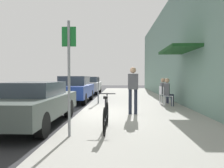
{
  "coord_description": "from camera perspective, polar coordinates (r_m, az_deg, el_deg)",
  "views": [
    {
      "loc": [
        1.54,
        -8.06,
        1.47
      ],
      "look_at": [
        1.03,
        6.41,
        0.99
      ],
      "focal_mm": 35.09,
      "sensor_mm": 36.0,
      "label": 1
    }
  ],
  "objects": [
    {
      "name": "parked_car_0",
      "position": [
        7.06,
        -20.03,
        -4.54
      ],
      "size": [
        1.8,
        4.4,
        1.31
      ],
      "color": "#47514C",
      "rests_on": "ground_plane"
    },
    {
      "name": "pedestrian_standing",
      "position": [
        7.91,
        5.49,
        -0.66
      ],
      "size": [
        0.36,
        0.22,
        1.7
      ],
      "color": "#232838",
      "rests_on": "sidewalk_slab"
    },
    {
      "name": "seated_patron_1",
      "position": [
        11.44,
        13.42,
        -1.45
      ],
      "size": [
        0.44,
        0.38,
        1.29
      ],
      "color": "#232838",
      "rests_on": "sidewalk_slab"
    },
    {
      "name": "sidewalk_slab",
      "position": [
        10.18,
        6.03,
        -6.09
      ],
      "size": [
        4.5,
        32.0,
        0.12
      ],
      "primitive_type": "cube",
      "color": "#9E9B93",
      "rests_on": "ground_plane"
    },
    {
      "name": "bicycle_0",
      "position": [
        5.57,
        -1.58,
        -8.36
      ],
      "size": [
        0.46,
        1.71,
        0.9
      ],
      "color": "black",
      "rests_on": "sidewalk_slab"
    },
    {
      "name": "parked_car_1",
      "position": [
        12.92,
        -9.77,
        -1.25
      ],
      "size": [
        1.8,
        4.4,
        1.51
      ],
      "color": "navy",
      "rests_on": "ground_plane"
    },
    {
      "name": "street_sign",
      "position": [
        5.01,
        -11.15,
        3.8
      ],
      "size": [
        0.32,
        0.06,
        2.6
      ],
      "color": "gray",
      "rests_on": "sidewalk_slab"
    },
    {
      "name": "parked_car_2",
      "position": [
        19.17,
        -5.9,
        -0.24
      ],
      "size": [
        1.8,
        4.4,
        1.48
      ],
      "color": "#B7B7BC",
      "rests_on": "ground_plane"
    },
    {
      "name": "cafe_chair_1",
      "position": [
        11.43,
        13.13,
        -2.41
      ],
      "size": [
        0.47,
        0.47,
        0.87
      ],
      "color": "silver",
      "rests_on": "sidewalk_slab"
    },
    {
      "name": "building_facade",
      "position": [
        10.64,
        19.29,
        10.42
      ],
      "size": [
        1.4,
        32.0,
        6.14
      ],
      "color": "gray",
      "rests_on": "ground_plane"
    },
    {
      "name": "ground_plane",
      "position": [
        8.34,
        -8.75,
        -8.29
      ],
      "size": [
        60.0,
        60.0,
        0.0
      ],
      "primitive_type": "plane",
      "color": "#2D2D30"
    },
    {
      "name": "cafe_chair_0",
      "position": [
        10.54,
        14.11,
        -2.78
      ],
      "size": [
        0.56,
        0.56,
        0.87
      ],
      "color": "silver",
      "rests_on": "sidewalk_slab"
    },
    {
      "name": "seated_patron_0",
      "position": [
        10.52,
        14.44,
        -1.74
      ],
      "size": [
        0.51,
        0.47,
        1.29
      ],
      "color": "#232838",
      "rests_on": "sidewalk_slab"
    },
    {
      "name": "parking_meter",
      "position": [
        11.11,
        -3.61,
        -1.13
      ],
      "size": [
        0.12,
        0.1,
        1.32
      ],
      "color": "slate",
      "rests_on": "sidewalk_slab"
    }
  ]
}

